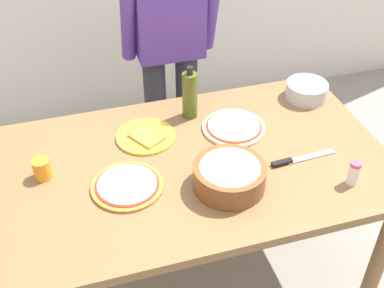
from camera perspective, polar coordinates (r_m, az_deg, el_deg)
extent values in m
plane|color=gray|center=(2.58, 0.33, -14.92)|extent=(8.00, 8.00, 0.00)
cube|color=brown|center=(2.03, 0.40, -2.39)|extent=(1.60, 0.96, 0.04)
cylinder|color=brown|center=(2.33, 21.04, -12.20)|extent=(0.07, 0.07, 0.72)
cylinder|color=brown|center=(2.55, -18.17, -6.11)|extent=(0.07, 0.07, 0.72)
cylinder|color=brown|center=(2.79, 12.21, -0.32)|extent=(0.07, 0.07, 0.72)
cylinder|color=#2D2D38|center=(2.81, -4.15, 2.50)|extent=(0.12, 0.12, 0.85)
cylinder|color=#2D2D38|center=(2.84, -0.61, 3.11)|extent=(0.12, 0.12, 0.85)
cube|color=#56389E|center=(2.48, -2.81, 16.06)|extent=(0.34, 0.20, 0.55)
cylinder|color=#56389E|center=(2.40, -7.53, 14.96)|extent=(0.07, 0.21, 0.55)
cylinder|color=#56389E|center=(2.49, 2.37, 16.17)|extent=(0.07, 0.21, 0.55)
cylinder|color=beige|center=(2.20, 4.89, 1.90)|extent=(0.28, 0.28, 0.01)
cylinder|color=#B22D1E|center=(2.19, 4.90, 2.07)|extent=(0.25, 0.25, 0.00)
cylinder|color=beige|center=(2.19, 4.91, 2.16)|extent=(0.23, 0.23, 0.00)
cylinder|color=#C67A33|center=(1.91, -7.55, -4.87)|extent=(0.28, 0.28, 0.01)
cylinder|color=#B22D1E|center=(1.91, -7.57, -4.69)|extent=(0.25, 0.25, 0.00)
cylinder|color=beige|center=(1.91, -7.58, -4.61)|extent=(0.23, 0.23, 0.00)
cylinder|color=gold|center=(2.15, -5.42, 0.90)|extent=(0.26, 0.26, 0.01)
cube|color=#CC8438|center=(2.12, -5.32, 0.84)|extent=(0.16, 0.17, 0.01)
cylinder|color=brown|center=(1.88, 4.38, -3.78)|extent=(0.28, 0.28, 0.10)
ellipsoid|color=beige|center=(1.85, 4.44, -2.87)|extent=(0.25, 0.25, 0.05)
cylinder|color=#B7B7BC|center=(2.44, 13.20, 6.08)|extent=(0.20, 0.20, 0.08)
cylinder|color=#47561E|center=(2.21, -0.25, 5.68)|extent=(0.07, 0.07, 0.22)
cylinder|color=black|center=(2.15, -0.26, 8.55)|extent=(0.03, 0.03, 0.04)
cylinder|color=orange|center=(2.00, -17.08, -2.78)|extent=(0.07, 0.07, 0.08)
cylinder|color=white|center=(1.99, 18.27, -3.39)|extent=(0.04, 0.04, 0.09)
cylinder|color=#D84C66|center=(1.95, 18.57, -2.23)|extent=(0.04, 0.04, 0.02)
cube|color=silver|center=(2.09, 13.66, -1.42)|extent=(0.22, 0.04, 0.01)
cube|color=black|center=(2.03, 10.45, -2.17)|extent=(0.09, 0.03, 0.02)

